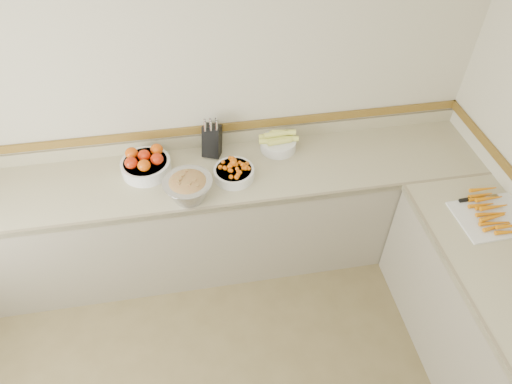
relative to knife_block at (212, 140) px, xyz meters
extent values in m
plane|color=beige|center=(-0.13, 0.11, 0.28)|extent=(4.00, 0.00, 4.00)
cube|color=tan|center=(-0.13, -0.22, -0.14)|extent=(4.00, 0.65, 0.04)
cube|color=gray|center=(-0.13, -0.22, -0.59)|extent=(4.00, 0.63, 0.86)
cube|color=#847659|center=(-0.13, -0.53, -0.14)|extent=(4.00, 0.02, 0.04)
cube|color=tan|center=(-0.13, 0.10, -0.07)|extent=(4.00, 0.02, 0.10)
cube|color=brown|center=(-0.13, 0.09, 0.03)|extent=(4.00, 0.02, 0.06)
cube|color=black|center=(1.25, -1.64, -0.22)|extent=(0.02, 0.58, 0.06)
cylinder|color=silver|center=(1.25, -1.64, -0.30)|extent=(0.02, 0.50, 0.02)
cube|color=black|center=(0.00, 0.00, -0.01)|extent=(0.17, 0.18, 0.24)
cylinder|color=silver|center=(-0.04, -0.03, 0.14)|extent=(0.03, 0.03, 0.06)
cylinder|color=silver|center=(0.00, -0.03, 0.14)|extent=(0.03, 0.03, 0.06)
cylinder|color=silver|center=(0.04, -0.03, 0.14)|extent=(0.03, 0.03, 0.06)
cylinder|color=silver|center=(-0.04, 0.00, 0.14)|extent=(0.03, 0.03, 0.06)
cylinder|color=silver|center=(0.00, 0.00, 0.14)|extent=(0.03, 0.03, 0.06)
cylinder|color=silver|center=(0.04, 0.00, 0.14)|extent=(0.03, 0.03, 0.06)
cylinder|color=silver|center=(-0.04, 0.02, 0.14)|extent=(0.03, 0.03, 0.06)
cylinder|color=silver|center=(0.00, 0.02, 0.14)|extent=(0.03, 0.03, 0.06)
cylinder|color=silver|center=(0.04, 0.02, 0.14)|extent=(0.03, 0.03, 0.06)
cylinder|color=white|center=(-0.47, -0.12, -0.08)|extent=(0.34, 0.34, 0.09)
torus|color=white|center=(-0.47, -0.12, -0.04)|extent=(0.34, 0.34, 0.01)
cylinder|color=white|center=(-0.47, -0.12, -0.04)|extent=(0.30, 0.30, 0.01)
ellipsoid|color=red|center=(-0.55, -0.16, 0.01)|extent=(0.09, 0.09, 0.08)
ellipsoid|color=#D14B07|center=(-0.47, -0.20, 0.01)|extent=(0.09, 0.09, 0.08)
ellipsoid|color=red|center=(-0.38, -0.15, 0.01)|extent=(0.09, 0.09, 0.08)
ellipsoid|color=#D14B07|center=(-0.55, -0.06, 0.01)|extent=(0.09, 0.09, 0.08)
ellipsoid|color=red|center=(-0.47, -0.10, 0.01)|extent=(0.09, 0.09, 0.08)
ellipsoid|color=#D14B07|center=(-0.38, -0.05, 0.01)|extent=(0.09, 0.09, 0.08)
cylinder|color=white|center=(0.12, -0.28, -0.09)|extent=(0.28, 0.28, 0.07)
torus|color=white|center=(0.12, -0.28, -0.06)|extent=(0.28, 0.28, 0.01)
cylinder|color=white|center=(0.12, -0.28, -0.06)|extent=(0.24, 0.24, 0.01)
sphere|color=#D95B07|center=(0.03, -0.27, -0.02)|extent=(0.03, 0.03, 0.03)
sphere|color=#D95B07|center=(0.14, -0.28, 0.00)|extent=(0.03, 0.03, 0.03)
sphere|color=#D95B07|center=(0.10, -0.37, -0.03)|extent=(0.03, 0.03, 0.03)
sphere|color=#D95B07|center=(0.04, -0.27, -0.02)|extent=(0.03, 0.03, 0.03)
sphere|color=#D95B07|center=(0.11, -0.28, 0.01)|extent=(0.03, 0.03, 0.03)
sphere|color=#D95B07|center=(0.09, -0.28, -0.01)|extent=(0.03, 0.03, 0.03)
sphere|color=#D95B07|center=(0.14, -0.27, 0.01)|extent=(0.03, 0.03, 0.03)
sphere|color=#D95B07|center=(0.13, -0.26, 0.01)|extent=(0.03, 0.03, 0.03)
sphere|color=#D95B07|center=(0.12, -0.23, -0.01)|extent=(0.03, 0.03, 0.03)
sphere|color=#D95B07|center=(0.11, -0.28, 0.01)|extent=(0.03, 0.03, 0.03)
sphere|color=#D95B07|center=(0.11, -0.30, 0.00)|extent=(0.03, 0.03, 0.03)
sphere|color=#D95B07|center=(0.10, -0.21, -0.02)|extent=(0.03, 0.03, 0.03)
sphere|color=#D95B07|center=(0.05, -0.23, -0.02)|extent=(0.03, 0.03, 0.03)
sphere|color=#D95B07|center=(0.03, -0.24, -0.03)|extent=(0.03, 0.03, 0.03)
sphere|color=#D95B07|center=(0.13, -0.23, 0.00)|extent=(0.03, 0.03, 0.03)
sphere|color=#D95B07|center=(0.13, -0.32, 0.00)|extent=(0.03, 0.03, 0.03)
sphere|color=#D95B07|center=(0.11, -0.29, 0.00)|extent=(0.03, 0.03, 0.03)
sphere|color=#D95B07|center=(0.06, -0.26, -0.01)|extent=(0.03, 0.03, 0.03)
sphere|color=#D95B07|center=(0.11, -0.27, 0.01)|extent=(0.03, 0.03, 0.03)
sphere|color=#D95B07|center=(0.13, -0.27, 0.00)|extent=(0.03, 0.03, 0.03)
sphere|color=#D95B07|center=(0.12, -0.28, 0.02)|extent=(0.03, 0.03, 0.03)
sphere|color=#D95B07|center=(0.05, -0.23, -0.02)|extent=(0.03, 0.03, 0.03)
sphere|color=#D95B07|center=(0.05, -0.35, -0.03)|extent=(0.03, 0.03, 0.03)
sphere|color=#D95B07|center=(0.06, -0.28, -0.01)|extent=(0.03, 0.03, 0.03)
sphere|color=#D95B07|center=(0.20, -0.30, -0.02)|extent=(0.03, 0.03, 0.03)
sphere|color=#D95B07|center=(0.02, -0.29, -0.03)|extent=(0.03, 0.03, 0.03)
sphere|color=#D95B07|center=(0.11, -0.29, 0.00)|extent=(0.03, 0.03, 0.03)
sphere|color=#D95B07|center=(0.12, -0.25, 0.00)|extent=(0.03, 0.03, 0.03)
sphere|color=#D95B07|center=(0.21, -0.25, -0.03)|extent=(0.03, 0.03, 0.03)
sphere|color=#D95B07|center=(0.06, -0.29, -0.02)|extent=(0.03, 0.03, 0.03)
sphere|color=#D95B07|center=(0.05, -0.31, -0.02)|extent=(0.03, 0.03, 0.03)
sphere|color=#D95B07|center=(0.10, -0.22, -0.02)|extent=(0.03, 0.03, 0.03)
sphere|color=#D95B07|center=(0.09, -0.33, -0.01)|extent=(0.03, 0.03, 0.03)
sphere|color=#D95B07|center=(0.11, -0.22, -0.02)|extent=(0.03, 0.03, 0.03)
sphere|color=#D95B07|center=(0.12, -0.19, -0.03)|extent=(0.03, 0.03, 0.03)
sphere|color=#D95B07|center=(0.12, -0.28, 0.01)|extent=(0.03, 0.03, 0.03)
sphere|color=#D95B07|center=(0.21, -0.31, -0.03)|extent=(0.03, 0.03, 0.03)
sphere|color=#D95B07|center=(0.03, -0.27, -0.02)|extent=(0.03, 0.03, 0.03)
sphere|color=#D95B07|center=(0.14, -0.18, -0.03)|extent=(0.03, 0.03, 0.03)
cylinder|color=white|center=(0.47, -0.03, -0.08)|extent=(0.26, 0.26, 0.08)
torus|color=white|center=(0.47, -0.03, -0.05)|extent=(0.26, 0.26, 0.01)
cylinder|color=#E2E55F|center=(0.42, -0.04, -0.03)|extent=(0.17, 0.04, 0.04)
cylinder|color=#E2E55F|center=(0.47, -0.07, -0.03)|extent=(0.18, 0.06, 0.04)
cylinder|color=#E2E55F|center=(0.53, -0.04, -0.03)|extent=(0.18, 0.07, 0.04)
cylinder|color=#E2E55F|center=(0.43, 0.01, -0.03)|extent=(0.17, 0.04, 0.04)
cylinder|color=#E2E55F|center=(0.50, 0.02, -0.03)|extent=(0.18, 0.08, 0.04)
cylinder|color=#E2E55F|center=(0.46, -0.03, 0.01)|extent=(0.18, 0.05, 0.04)
cylinder|color=#E2E55F|center=(0.51, -0.02, 0.01)|extent=(0.18, 0.06, 0.04)
cylinder|color=#B2B2BA|center=(-0.20, -0.42, -0.05)|extent=(0.32, 0.32, 0.15)
torus|color=#B2B2BA|center=(-0.20, -0.42, 0.02)|extent=(0.32, 0.32, 0.01)
ellipsoid|color=#B21415|center=(-0.20, -0.42, 0.01)|extent=(0.26, 0.26, 0.08)
cube|color=#B21415|center=(-0.18, -0.42, 0.04)|extent=(0.02, 0.02, 0.02)
cube|color=#7AB759|center=(-0.25, -0.46, 0.04)|extent=(0.03, 0.03, 0.02)
cube|color=#B21415|center=(-0.17, -0.41, 0.03)|extent=(0.03, 0.03, 0.02)
cube|color=#7AB759|center=(-0.20, -0.34, 0.04)|extent=(0.03, 0.03, 0.02)
cube|color=#B21415|center=(-0.16, -0.38, 0.03)|extent=(0.02, 0.02, 0.02)
cube|color=#7AB759|center=(-0.14, -0.49, 0.03)|extent=(0.03, 0.03, 0.02)
cube|color=#B21415|center=(-0.20, -0.42, 0.04)|extent=(0.03, 0.03, 0.02)
cube|color=#7AB759|center=(-0.22, -0.39, 0.05)|extent=(0.03, 0.03, 0.02)
cube|color=#B21415|center=(-0.27, -0.41, 0.03)|extent=(0.03, 0.03, 0.02)
cube|color=#7AB759|center=(-0.18, -0.47, 0.04)|extent=(0.03, 0.03, 0.02)
cube|color=#B21415|center=(-0.18, -0.47, 0.03)|extent=(0.03, 0.03, 0.02)
cube|color=#7AB759|center=(-0.25, -0.43, 0.05)|extent=(0.03, 0.03, 0.02)
cube|color=#B21415|center=(-0.15, -0.44, 0.04)|extent=(0.03, 0.03, 0.02)
cube|color=#7AB759|center=(-0.24, -0.42, 0.05)|extent=(0.03, 0.03, 0.02)
cube|color=silver|center=(1.66, -0.92, -0.11)|extent=(0.46, 0.37, 0.01)
cone|color=orange|center=(1.66, -1.06, -0.09)|extent=(0.18, 0.03, 0.03)
cone|color=orange|center=(1.66, -1.03, -0.07)|extent=(0.18, 0.03, 0.03)
cone|color=orange|center=(1.66, -1.01, -0.09)|extent=(0.18, 0.03, 0.03)
cone|color=orange|center=(1.66, -0.98, -0.09)|extent=(0.18, 0.03, 0.03)
cone|color=orange|center=(1.66, -0.96, -0.07)|extent=(0.18, 0.03, 0.03)
cone|color=orange|center=(1.66, -0.93, -0.09)|extent=(0.18, 0.03, 0.03)
cone|color=orange|center=(1.66, -0.90, -0.09)|extent=(0.18, 0.03, 0.03)
cone|color=orange|center=(1.66, -0.88, -0.07)|extent=(0.18, 0.03, 0.03)
cone|color=orange|center=(1.66, -0.85, -0.09)|extent=(0.18, 0.03, 0.03)
cone|color=orange|center=(1.66, -0.82, -0.09)|extent=(0.18, 0.03, 0.03)
cone|color=orange|center=(1.66, -0.80, -0.07)|extent=(0.18, 0.03, 0.03)
cone|color=orange|center=(1.66, -0.77, -0.09)|extent=(0.18, 0.03, 0.03)
cone|color=orange|center=(1.66, -0.74, -0.09)|extent=(0.18, 0.03, 0.03)
cone|color=orange|center=(1.66, -0.72, -0.07)|extent=(0.18, 0.03, 0.03)
cube|color=silver|center=(1.70, -0.76, -0.10)|extent=(0.19, 0.04, 0.00)
cube|color=black|center=(1.56, -0.76, -0.10)|extent=(0.10, 0.02, 0.02)
camera|label=1|loc=(-0.12, -2.55, 2.00)|focal=32.00mm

